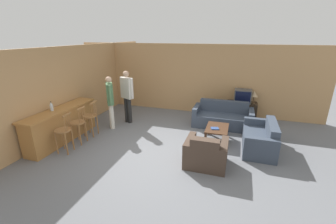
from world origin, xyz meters
The scene contains 18 objects.
ground_plane centered at (0.00, 0.00, 0.00)m, with size 24.00×24.00×0.00m, color slate.
wall_back centered at (0.00, 3.60, 1.30)m, with size 9.40×0.08×2.60m.
wall_left centered at (-3.29, 1.30, 1.30)m, with size 0.08×8.60×2.60m.
bar_counter centered at (-2.95, -0.10, 0.48)m, with size 0.55×2.41×0.96m.
bar_chair_near centered at (-2.40, -0.65, 0.56)m, with size 0.45×0.45×1.07m.
bar_chair_mid centered at (-2.40, -0.10, 0.56)m, with size 0.41×0.41×1.07m.
bar_chair_far centered at (-2.40, 0.45, 0.56)m, with size 0.42×0.42×1.07m.
couch_far centered at (1.33, 2.40, 0.29)m, with size 1.92×0.86×0.81m.
armchair_near centered at (1.16, -0.18, 0.29)m, with size 0.95×0.82×0.79m.
loveseat_right centered at (2.43, 1.06, 0.29)m, with size 0.79×1.54×0.78m.
coffee_table centered at (1.27, 1.20, 0.35)m, with size 0.61×0.88×0.42m.
tv_unit centered at (1.92, 3.26, 0.32)m, with size 1.03×0.48×0.64m.
tv centered at (1.92, 3.26, 0.87)m, with size 0.58×0.41×0.46m.
bottle centered at (-3.04, -0.28, 1.07)m, with size 0.08×0.08×0.26m.
book_on_table centered at (1.22, 1.08, 0.43)m, with size 0.25×0.21×0.03m.
table_lamp centered at (2.28, 3.26, 0.96)m, with size 0.26×0.26×0.44m.
person_by_window centered at (-1.82, 1.75, 1.01)m, with size 0.56×0.36×1.79m.
person_by_counter centered at (-2.11, 1.15, 0.95)m, with size 0.43×0.52×1.69m.
Camera 1 is at (1.72, -4.83, 2.92)m, focal length 24.00 mm.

